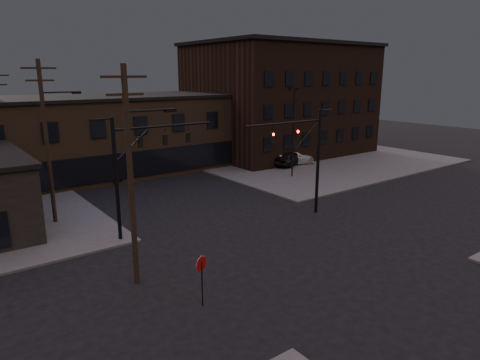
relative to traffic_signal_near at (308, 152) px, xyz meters
The scene contains 15 objects.
ground 8.56m from the traffic_signal_near, 139.97° to the right, with size 140.00×140.00×0.00m, color black.
sidewalk_ne 24.63m from the traffic_signal_near, 46.44° to the left, with size 30.00×30.00×0.15m, color #474744.
building_row 24.12m from the traffic_signal_near, 102.84° to the left, with size 40.00×12.00×8.00m, color #493827.
building_right 27.27m from the traffic_signal_near, 52.26° to the left, with size 22.00×16.00×14.00m, color black.
traffic_signal_near is the anchor object (origin of this frame).
traffic_signal_far 12.57m from the traffic_signal_near, 163.83° to the left, with size 7.12×0.24×8.00m.
stop_sign 15.17m from the traffic_signal_near, 154.10° to the right, with size 0.72×0.33×2.48m.
utility_pole_near 15.03m from the traffic_signal_near, behind, with size 3.70×0.28×11.00m.
utility_pole_mid 18.47m from the traffic_signal_near, 148.97° to the left, with size 3.70×0.28×11.50m.
utility_pole_far 27.33m from the traffic_signal_near, 128.10° to the left, with size 2.20×0.28×11.00m.
lot_light_a 12.21m from the traffic_signal_near, 51.18° to the left, with size 1.50×0.28×9.14m.
lot_light_b 19.92m from the traffic_signal_near, 46.74° to the left, with size 1.50×0.28×9.14m.
parked_car_lot_a 18.07m from the traffic_signal_near, 50.48° to the left, with size 2.01×4.99×1.70m, color black.
parked_car_lot_b 18.72m from the traffic_signal_near, 49.06° to the left, with size 2.13×5.23×1.52m, color silver.
car_crossing 21.75m from the traffic_signal_near, 112.53° to the left, with size 1.63×4.66×1.54m, color black.
Camera 1 is at (-17.39, -17.42, 10.53)m, focal length 32.00 mm.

